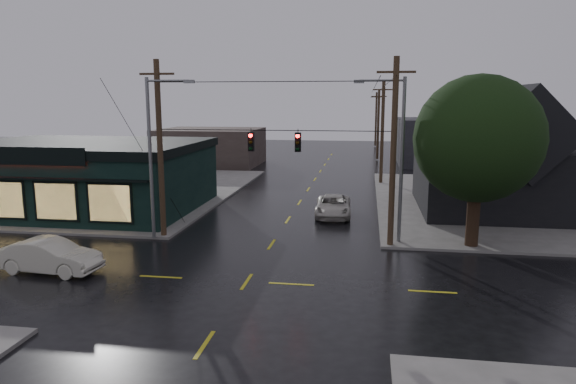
# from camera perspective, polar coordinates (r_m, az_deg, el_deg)

# --- Properties ---
(ground_plane) EXTENTS (160.00, 160.00, 0.00)m
(ground_plane) POSITION_cam_1_polar(r_m,az_deg,el_deg) (23.13, -4.61, -9.90)
(ground_plane) COLOR black
(sidewalk_nw) EXTENTS (28.00, 28.00, 0.15)m
(sidewalk_nw) POSITION_cam_1_polar(r_m,az_deg,el_deg) (48.81, -22.34, 0.18)
(sidewalk_nw) COLOR #605F5A
(sidewalk_nw) RESTS_ON ground
(sidewalk_ne) EXTENTS (28.00, 28.00, 0.15)m
(sidewalk_ne) POSITION_cam_1_polar(r_m,az_deg,el_deg) (44.43, 28.18, -1.20)
(sidewalk_ne) COLOR #605F5A
(sidewalk_ne) RESTS_ON ground
(pizza_shop) EXTENTS (16.30, 12.34, 4.90)m
(pizza_shop) POSITION_cam_1_polar(r_m,az_deg,el_deg) (39.92, -21.60, 1.75)
(pizza_shop) COLOR black
(pizza_shop) RESTS_ON ground
(ne_building) EXTENTS (12.60, 11.60, 8.75)m
(ne_building) POSITION_cam_1_polar(r_m,az_deg,el_deg) (39.53, 23.28, 4.36)
(ne_building) COLOR black
(ne_building) RESTS_ON ground
(corner_tree) EXTENTS (6.71, 6.71, 9.14)m
(corner_tree) POSITION_cam_1_polar(r_m,az_deg,el_deg) (28.77, 20.36, 5.53)
(corner_tree) COLOR black
(corner_tree) RESTS_ON ground
(utility_pole_nw) EXTENTS (2.00, 0.32, 10.15)m
(utility_pole_nw) POSITION_cam_1_polar(r_m,az_deg,el_deg) (30.99, -13.61, -4.92)
(utility_pole_nw) COLOR #312115
(utility_pole_nw) RESTS_ON ground
(utility_pole_ne) EXTENTS (2.00, 0.32, 10.15)m
(utility_pole_ne) POSITION_cam_1_polar(r_m,az_deg,el_deg) (28.77, 11.25, -6.01)
(utility_pole_ne) COLOR #312115
(utility_pole_ne) RESTS_ON ground
(utility_pole_far_a) EXTENTS (2.00, 0.32, 9.65)m
(utility_pole_far_a) POSITION_cam_1_polar(r_m,az_deg,el_deg) (49.77, 10.25, 0.88)
(utility_pole_far_a) COLOR #312115
(utility_pole_far_a) RESTS_ON ground
(utility_pole_far_b) EXTENTS (2.00, 0.32, 9.15)m
(utility_pole_far_b) POSITION_cam_1_polar(r_m,az_deg,el_deg) (69.58, 9.87, 3.53)
(utility_pole_far_b) COLOR #312115
(utility_pole_far_b) RESTS_ON ground
(utility_pole_far_c) EXTENTS (2.00, 0.32, 9.15)m
(utility_pole_far_c) POSITION_cam_1_polar(r_m,az_deg,el_deg) (89.48, 9.65, 5.00)
(utility_pole_far_c) COLOR #312115
(utility_pole_far_c) RESTS_ON ground
(span_signal_assembly) EXTENTS (13.00, 0.48, 1.23)m
(span_signal_assembly) POSITION_cam_1_polar(r_m,az_deg,el_deg) (28.15, -1.53, 5.65)
(span_signal_assembly) COLOR black
(span_signal_assembly) RESTS_ON ground
(streetlight_nw) EXTENTS (5.40, 0.30, 9.15)m
(streetlight_nw) POSITION_cam_1_polar(r_m,az_deg,el_deg) (30.49, -14.64, -5.22)
(streetlight_nw) COLOR slate
(streetlight_nw) RESTS_ON ground
(streetlight_ne) EXTENTS (5.40, 0.30, 9.15)m
(streetlight_ne) POSITION_cam_1_polar(r_m,az_deg,el_deg) (29.47, 12.17, -5.65)
(streetlight_ne) COLOR slate
(streetlight_ne) RESTS_ON ground
(bg_building_west) EXTENTS (12.00, 10.00, 4.40)m
(bg_building_west) POSITION_cam_1_polar(r_m,az_deg,el_deg) (64.29, -8.60, 5.00)
(bg_building_west) COLOR #3C2F2C
(bg_building_west) RESTS_ON ground
(bg_building_east) EXTENTS (14.00, 12.00, 5.60)m
(bg_building_east) POSITION_cam_1_polar(r_m,az_deg,el_deg) (67.20, 18.14, 5.34)
(bg_building_east) COLOR black
(bg_building_east) RESTS_ON ground
(sedan_cream) EXTENTS (4.87, 2.03, 1.57)m
(sedan_cream) POSITION_cam_1_polar(r_m,az_deg,el_deg) (26.44, -24.96, -6.48)
(sedan_cream) COLOR beige
(sedan_cream) RESTS_ON ground
(suv_silver) EXTENTS (2.55, 5.19, 1.42)m
(suv_silver) POSITION_cam_1_polar(r_m,az_deg,el_deg) (35.51, 5.05, -1.57)
(suv_silver) COLOR #B9B5AA
(suv_silver) RESTS_ON ground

